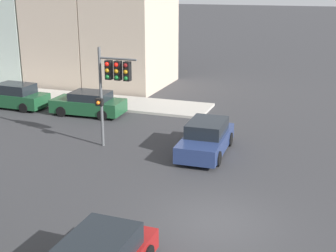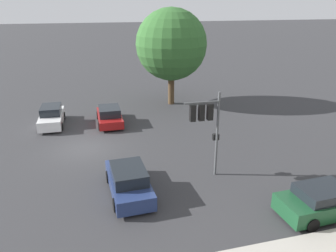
% 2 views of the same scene
% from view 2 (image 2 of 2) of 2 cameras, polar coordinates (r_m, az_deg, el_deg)
% --- Properties ---
extents(ground_plane, '(300.00, 300.00, 0.00)m').
position_cam_2_polar(ground_plane, '(22.99, -14.25, -3.76)').
color(ground_plane, '#333335').
extents(street_tree, '(6.57, 6.57, 8.95)m').
position_cam_2_polar(street_tree, '(30.95, 0.58, 13.98)').
color(street_tree, '#4C3823').
rests_on(street_tree, ground_plane).
extents(traffic_signal, '(0.55, 2.10, 4.88)m').
position_cam_2_polar(traffic_signal, '(17.65, 6.57, 1.32)').
color(traffic_signal, '#515456').
rests_on(traffic_signal, ground_plane).
extents(crossing_car_0, '(4.26, 2.01, 1.43)m').
position_cam_2_polar(crossing_car_0, '(26.95, -10.14, 1.76)').
color(crossing_car_0, maroon).
rests_on(crossing_car_0, ground_plane).
extents(crossing_car_1, '(4.32, 1.92, 1.56)m').
position_cam_2_polar(crossing_car_1, '(27.82, -19.62, 1.57)').
color(crossing_car_1, silver).
rests_on(crossing_car_1, ground_plane).
extents(crossing_car_2, '(4.53, 2.07, 1.55)m').
position_cam_2_polar(crossing_car_2, '(17.08, -6.87, -9.50)').
color(crossing_car_2, navy).
rests_on(crossing_car_2, ground_plane).
extents(parked_car_0, '(2.13, 4.44, 1.43)m').
position_cam_2_polar(parked_car_0, '(17.10, 25.53, -11.71)').
color(parked_car_0, '#194728').
rests_on(parked_car_0, ground_plane).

